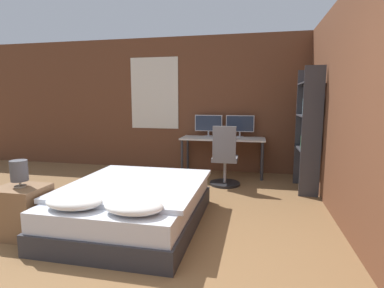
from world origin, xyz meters
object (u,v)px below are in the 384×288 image
at_px(nightstand, 23,211).
at_px(computer_mouse, 236,138).
at_px(office_chair, 225,162).
at_px(bed, 134,205).
at_px(bookshelf, 309,125).
at_px(keyboard, 222,139).
at_px(monitor_left, 208,124).
at_px(monitor_right, 240,124).
at_px(desk, 223,142).
at_px(bedside_lamp, 19,171).

bearing_deg(nightstand, computer_mouse, 54.48).
bearing_deg(nightstand, office_chair, 51.03).
bearing_deg(computer_mouse, bed, -113.16).
xyz_separation_m(office_chair, bookshelf, (1.30, -0.04, 0.66)).
distance_m(bed, office_chair, 2.04).
distance_m(computer_mouse, bookshelf, 1.32).
xyz_separation_m(nightstand, keyboard, (1.78, 2.88, 0.47)).
distance_m(nightstand, monitor_left, 3.65).
bearing_deg(computer_mouse, office_chair, -106.17).
bearing_deg(keyboard, monitor_left, 128.80).
distance_m(keyboard, computer_mouse, 0.27).
relative_size(monitor_right, bookshelf, 0.28).
bearing_deg(desk, keyboard, -90.00).
bearing_deg(keyboard, bookshelf, -21.87).
xyz_separation_m(bed, monitor_right, (1.05, 2.75, 0.73)).
bearing_deg(keyboard, nightstand, -121.77).
relative_size(keyboard, office_chair, 0.36).
distance_m(desk, monitor_right, 0.49).
bearing_deg(office_chair, computer_mouse, 73.83).
bearing_deg(keyboard, desk, 90.00).
xyz_separation_m(monitor_left, computer_mouse, (0.58, -0.38, -0.23)).
height_order(bedside_lamp, monitor_left, monitor_left).
relative_size(nightstand, bookshelf, 0.28).
bearing_deg(desk, bookshelf, -28.19).
height_order(bed, bedside_lamp, bedside_lamp).
bearing_deg(monitor_right, keyboard, -128.80).
height_order(bed, desk, desk).
xyz_separation_m(nightstand, monitor_right, (2.09, 3.27, 0.70)).
distance_m(monitor_right, office_chair, 1.09).
bearing_deg(keyboard, computer_mouse, 0.00).
bearing_deg(bedside_lamp, nightstand, -153.43).
relative_size(bed, computer_mouse, 27.21).
height_order(bedside_lamp, bookshelf, bookshelf).
bearing_deg(nightstand, bedside_lamp, 26.57).
height_order(nightstand, computer_mouse, computer_mouse).
distance_m(monitor_left, keyboard, 0.55).
xyz_separation_m(nightstand, bedside_lamp, (0.00, 0.00, 0.44)).
bearing_deg(monitor_right, bookshelf, -40.71).
height_order(monitor_left, bookshelf, bookshelf).
height_order(desk, bookshelf, bookshelf).
bearing_deg(bedside_lamp, desk, 59.85).
distance_m(nightstand, monitor_right, 3.94).
bearing_deg(nightstand, keyboard, 58.23).
relative_size(desk, monitor_right, 2.93).
height_order(monitor_right, keyboard, monitor_right).
height_order(computer_mouse, bookshelf, bookshelf).
bearing_deg(bedside_lamp, monitor_left, 65.69).
relative_size(bed, monitor_right, 3.51).
xyz_separation_m(desk, monitor_right, (0.31, 0.19, 0.33)).
bearing_deg(computer_mouse, monitor_left, 146.51).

